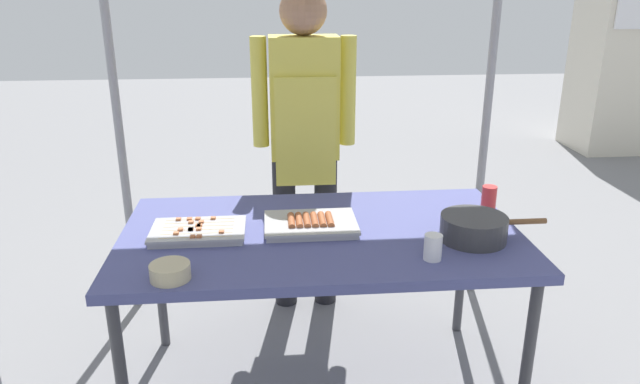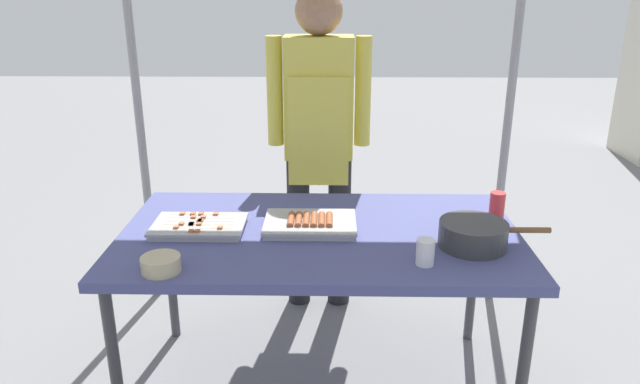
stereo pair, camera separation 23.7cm
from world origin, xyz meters
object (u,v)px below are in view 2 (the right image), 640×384
tray_meat_skewers (199,226)px  vendor_woman (319,127)px  stall_table (320,243)px  cooking_wok (474,234)px  drink_cup_by_wok (497,205)px  condiment_bowl (161,264)px  tray_grilled_sausages (310,224)px  drink_cup_near_edge (425,252)px

tray_meat_skewers → vendor_woman: vendor_woman is taller
stall_table → tray_meat_skewers: 0.49m
cooking_wok → drink_cup_by_wok: 0.33m
tray_meat_skewers → condiment_bowl: bearing=-98.7°
tray_grilled_sausages → drink_cup_by_wok: bearing=8.8°
tray_meat_skewers → condiment_bowl: condiment_bowl is taller
stall_table → tray_grilled_sausages: 0.09m
drink_cup_by_wok → vendor_woman: size_ratio=0.07×
drink_cup_near_edge → vendor_woman: (-0.40, 1.03, 0.21)m
condiment_bowl → cooking_wok: bearing=11.3°
cooking_wok → condiment_bowl: (-1.13, -0.23, -0.03)m
cooking_wok → condiment_bowl: size_ratio=3.04×
cooking_wok → drink_cup_near_edge: size_ratio=4.38×
stall_table → condiment_bowl: bearing=-146.6°
drink_cup_near_edge → vendor_woman: 1.13m
tray_grilled_sausages → vendor_woman: vendor_woman is taller
tray_grilled_sausages → stall_table: bearing=-39.0°
tray_grilled_sausages → drink_cup_near_edge: bearing=-37.5°
vendor_woman → tray_meat_skewers: bearing=57.7°
cooking_wok → vendor_woman: size_ratio=0.25×
tray_meat_skewers → condiment_bowl: (-0.06, -0.36, 0.01)m
tray_meat_skewers → vendor_woman: bearing=57.7°
condiment_bowl → vendor_woman: size_ratio=0.08×
drink_cup_by_wok → vendor_woman: 0.99m
drink_cup_near_edge → vendor_woman: size_ratio=0.06×
tray_meat_skewers → cooking_wok: cooking_wok is taller
stall_table → tray_grilled_sausages: (-0.04, 0.03, 0.07)m
condiment_bowl → drink_cup_near_edge: (0.92, 0.07, 0.02)m
drink_cup_near_edge → cooking_wok: bearing=37.3°
stall_table → cooking_wok: size_ratio=3.84×
condiment_bowl → vendor_woman: vendor_woman is taller
condiment_bowl → drink_cup_near_edge: bearing=4.3°
vendor_woman → stall_table: bearing=91.4°
tray_grilled_sausages → drink_cup_by_wok: 0.80m
tray_meat_skewers → drink_cup_near_edge: drink_cup_near_edge is taller
condiment_bowl → drink_cup_by_wok: drink_cup_by_wok is taller
stall_table → cooking_wok: 0.61m
tray_meat_skewers → cooking_wok: bearing=-7.1°
cooking_wok → drink_cup_by_wok: drink_cup_by_wok is taller
tray_grilled_sausages → vendor_woman: bearing=88.3°
tray_meat_skewers → drink_cup_near_edge: (0.87, -0.29, 0.03)m
tray_meat_skewers → drink_cup_by_wok: bearing=7.0°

